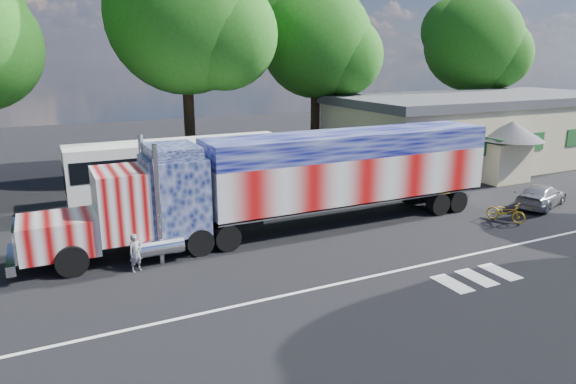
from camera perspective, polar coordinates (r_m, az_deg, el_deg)
name	(u,v)px	position (r m, az deg, el deg)	size (l,w,h in m)	color
ground	(319,252)	(21.69, 3.50, -6.69)	(100.00, 100.00, 0.00)	black
lane_markings	(410,278)	(19.74, 13.36, -9.32)	(30.00, 2.67, 0.01)	silver
semi_truck	(300,178)	(23.89, 1.37, 1.55)	(22.41, 3.54, 4.78)	black
coach_bus	(180,170)	(29.31, -11.94, 2.39)	(11.91, 2.77, 3.46)	white
hall_building	(479,129)	(41.59, 20.50, 6.54)	(22.40, 12.80, 5.20)	#C6B994
parked_car	(541,196)	(31.13, 26.28, -0.37)	(1.70, 4.19, 1.22)	#9A9B9E
woman	(136,253)	(20.40, -16.57, -6.49)	(0.54, 0.36, 1.49)	slate
bicycle	(506,212)	(27.63, 23.06, -2.05)	(0.65, 1.87, 0.98)	gold
tree_far_ne	(475,43)	(50.76, 20.05, 15.31)	(9.14, 8.71, 13.55)	black
tree_ne_a	(318,42)	(39.13, 3.37, 16.26)	(8.61, 8.20, 13.11)	black
tree_n_mid	(187,16)	(34.45, -11.14, 18.64)	(10.35, 9.86, 15.39)	black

